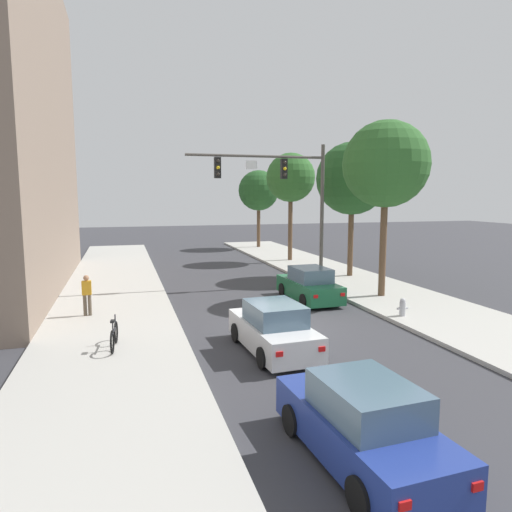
{
  "coord_description": "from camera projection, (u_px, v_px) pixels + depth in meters",
  "views": [
    {
      "loc": [
        -5.95,
        -16.25,
        4.92
      ],
      "look_at": [
        0.25,
        5.21,
        2.0
      ],
      "focal_mm": 32.48,
      "sensor_mm": 36.0,
      "label": 1
    }
  ],
  "objects": [
    {
      "name": "fire_hydrant",
      "position": [
        403.0,
        307.0,
        18.46
      ],
      "size": [
        0.48,
        0.24,
        0.72
      ],
      "color": "#B2B2B7",
      "rests_on": "sidewalk_right"
    },
    {
      "name": "car_third_blue",
      "position": [
        362.0,
        425.0,
        8.52
      ],
      "size": [
        2.02,
        4.33,
        1.6
      ],
      "color": "navy",
      "rests_on": "ground"
    },
    {
      "name": "traffic_signal_mast",
      "position": [
        285.0,
        187.0,
        24.59
      ],
      "size": [
        7.54,
        0.38,
        7.5
      ],
      "color": "#514C47",
      "rests_on": "sidewalk_right"
    },
    {
      "name": "sidewalk_right",
      "position": [
        432.0,
        311.0,
        19.54
      ],
      "size": [
        5.0,
        60.0,
        0.15
      ],
      "primitive_type": "cube",
      "color": "#B2AFA8",
      "rests_on": "ground"
    },
    {
      "name": "bicycle_leaning",
      "position": [
        114.0,
        336.0,
        14.53
      ],
      "size": [
        0.23,
        1.77,
        0.98
      ],
      "color": "black",
      "rests_on": "sidewalk_left"
    },
    {
      "name": "ground_plane",
      "position": [
        287.0,
        325.0,
        17.76
      ],
      "size": [
        120.0,
        120.0,
        0.0
      ],
      "primitive_type": "plane",
      "color": "#38383D"
    },
    {
      "name": "street_tree_third",
      "position": [
        291.0,
        178.0,
        33.82
      ],
      "size": [
        3.58,
        3.58,
        7.88
      ],
      "color": "brown",
      "rests_on": "sidewalk_right"
    },
    {
      "name": "car_lead_green",
      "position": [
        309.0,
        286.0,
        21.72
      ],
      "size": [
        1.93,
        4.29,
        1.6
      ],
      "color": "#1E663D",
      "rests_on": "ground"
    },
    {
      "name": "car_following_white",
      "position": [
        273.0,
        330.0,
        14.6
      ],
      "size": [
        2.01,
        4.32,
        1.6
      ],
      "color": "silver",
      "rests_on": "ground"
    },
    {
      "name": "street_tree_farthest",
      "position": [
        259.0,
        191.0,
        42.75
      ],
      "size": [
        3.72,
        3.72,
        7.1
      ],
      "color": "brown",
      "rests_on": "sidewalk_right"
    },
    {
      "name": "pedestrian_sidewalk_left_walker",
      "position": [
        87.0,
        293.0,
        18.43
      ],
      "size": [
        0.36,
        0.22,
        1.64
      ],
      "color": "brown",
      "rests_on": "sidewalk_left"
    },
    {
      "name": "street_tree_nearest",
      "position": [
        386.0,
        165.0,
        21.49
      ],
      "size": [
        4.03,
        4.03,
        8.24
      ],
      "color": "brown",
      "rests_on": "sidewalk_right"
    },
    {
      "name": "street_tree_second",
      "position": [
        352.0,
        179.0,
        27.11
      ],
      "size": [
        4.25,
        4.25,
        7.89
      ],
      "color": "brown",
      "rests_on": "sidewalk_right"
    },
    {
      "name": "sidewalk_left",
      "position": [
        110.0,
        337.0,
        15.96
      ],
      "size": [
        5.0,
        60.0,
        0.15
      ],
      "primitive_type": "cube",
      "color": "#B2AFA8",
      "rests_on": "ground"
    }
  ]
}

